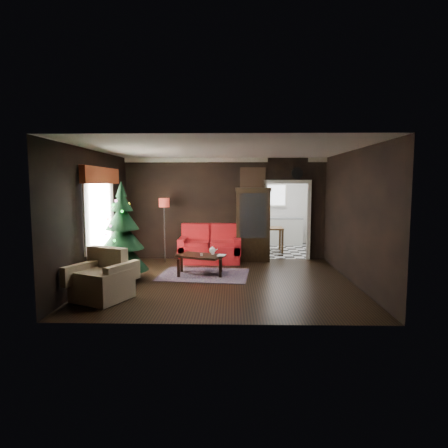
{
  "coord_description": "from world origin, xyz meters",
  "views": [
    {
      "loc": [
        0.2,
        -7.95,
        2.08
      ],
      "look_at": [
        0.0,
        0.9,
        1.15
      ],
      "focal_mm": 30.35,
      "sensor_mm": 36.0,
      "label": 1
    }
  ],
  "objects_px": {
    "loveseat": "(210,244)",
    "kitchen_table": "(271,240)",
    "curio_cabinet": "(253,226)",
    "armchair": "(102,275)",
    "floor_lamp": "(165,232)",
    "wall_clock": "(297,173)",
    "coffee_table": "(200,265)",
    "teapot": "(212,250)",
    "christmas_tree": "(122,233)"
  },
  "relations": [
    {
      "from": "curio_cabinet",
      "to": "kitchen_table",
      "type": "bearing_deg",
      "value": 65.56
    },
    {
      "from": "curio_cabinet",
      "to": "armchair",
      "type": "height_order",
      "value": "curio_cabinet"
    },
    {
      "from": "loveseat",
      "to": "teapot",
      "type": "bearing_deg",
      "value": -84.22
    },
    {
      "from": "curio_cabinet",
      "to": "coffee_table",
      "type": "height_order",
      "value": "curio_cabinet"
    },
    {
      "from": "loveseat",
      "to": "wall_clock",
      "type": "relative_size",
      "value": 5.31
    },
    {
      "from": "christmas_tree",
      "to": "teapot",
      "type": "bearing_deg",
      "value": 21.76
    },
    {
      "from": "coffee_table",
      "to": "kitchen_table",
      "type": "relative_size",
      "value": 1.35
    },
    {
      "from": "armchair",
      "to": "teapot",
      "type": "relative_size",
      "value": 5.18
    },
    {
      "from": "floor_lamp",
      "to": "teapot",
      "type": "bearing_deg",
      "value": -42.57
    },
    {
      "from": "loveseat",
      "to": "floor_lamp",
      "type": "relative_size",
      "value": 0.96
    },
    {
      "from": "floor_lamp",
      "to": "loveseat",
      "type": "bearing_deg",
      "value": 2.59
    },
    {
      "from": "curio_cabinet",
      "to": "coffee_table",
      "type": "relative_size",
      "value": 1.88
    },
    {
      "from": "coffee_table",
      "to": "teapot",
      "type": "relative_size",
      "value": 5.85
    },
    {
      "from": "curio_cabinet",
      "to": "floor_lamp",
      "type": "distance_m",
      "value": 2.38
    },
    {
      "from": "curio_cabinet",
      "to": "coffee_table",
      "type": "xyz_separation_m",
      "value": [
        -1.29,
        -1.67,
        -0.71
      ]
    },
    {
      "from": "floor_lamp",
      "to": "coffee_table",
      "type": "distance_m",
      "value": 1.86
    },
    {
      "from": "curio_cabinet",
      "to": "christmas_tree",
      "type": "relative_size",
      "value": 0.92
    },
    {
      "from": "armchair",
      "to": "coffee_table",
      "type": "xyz_separation_m",
      "value": [
        1.6,
        1.95,
        -0.22
      ]
    },
    {
      "from": "curio_cabinet",
      "to": "kitchen_table",
      "type": "xyz_separation_m",
      "value": [
        0.65,
        1.43,
        -0.57
      ]
    },
    {
      "from": "wall_clock",
      "to": "kitchen_table",
      "type": "bearing_deg",
      "value": 113.75
    },
    {
      "from": "loveseat",
      "to": "armchair",
      "type": "height_order",
      "value": "loveseat"
    },
    {
      "from": "kitchen_table",
      "to": "loveseat",
      "type": "bearing_deg",
      "value": -137.49
    },
    {
      "from": "armchair",
      "to": "kitchen_table",
      "type": "relative_size",
      "value": 1.2
    },
    {
      "from": "loveseat",
      "to": "armchair",
      "type": "relative_size",
      "value": 1.89
    },
    {
      "from": "loveseat",
      "to": "curio_cabinet",
      "type": "xyz_separation_m",
      "value": [
        1.15,
        0.22,
        0.45
      ]
    },
    {
      "from": "loveseat",
      "to": "armchair",
      "type": "bearing_deg",
      "value": -117.06
    },
    {
      "from": "wall_clock",
      "to": "coffee_table",
      "type": "bearing_deg",
      "value": -143.35
    },
    {
      "from": "loveseat",
      "to": "christmas_tree",
      "type": "distance_m",
      "value": 2.74
    },
    {
      "from": "loveseat",
      "to": "teapot",
      "type": "height_order",
      "value": "loveseat"
    },
    {
      "from": "teapot",
      "to": "wall_clock",
      "type": "xyz_separation_m",
      "value": [
        2.22,
        1.68,
        1.83
      ]
    },
    {
      "from": "kitchen_table",
      "to": "armchair",
      "type": "bearing_deg",
      "value": -125.0
    },
    {
      "from": "christmas_tree",
      "to": "teapot",
      "type": "height_order",
      "value": "christmas_tree"
    },
    {
      "from": "curio_cabinet",
      "to": "armchair",
      "type": "relative_size",
      "value": 2.12
    },
    {
      "from": "wall_clock",
      "to": "kitchen_table",
      "type": "relative_size",
      "value": 0.43
    },
    {
      "from": "floor_lamp",
      "to": "christmas_tree",
      "type": "height_order",
      "value": "christmas_tree"
    },
    {
      "from": "curio_cabinet",
      "to": "armchair",
      "type": "distance_m",
      "value": 4.66
    },
    {
      "from": "curio_cabinet",
      "to": "armchair",
      "type": "xyz_separation_m",
      "value": [
        -2.89,
        -3.62,
        -0.49
      ]
    },
    {
      "from": "curio_cabinet",
      "to": "kitchen_table",
      "type": "relative_size",
      "value": 2.53
    },
    {
      "from": "christmas_tree",
      "to": "teapot",
      "type": "distance_m",
      "value": 2.09
    },
    {
      "from": "wall_clock",
      "to": "kitchen_table",
      "type": "xyz_separation_m",
      "value": [
        -0.55,
        1.25,
        -2.0
      ]
    },
    {
      "from": "teapot",
      "to": "kitchen_table",
      "type": "bearing_deg",
      "value": 60.34
    },
    {
      "from": "curio_cabinet",
      "to": "wall_clock",
      "type": "relative_size",
      "value": 5.94
    },
    {
      "from": "loveseat",
      "to": "kitchen_table",
      "type": "xyz_separation_m",
      "value": [
        1.8,
        1.65,
        -0.12
      ]
    },
    {
      "from": "loveseat",
      "to": "kitchen_table",
      "type": "relative_size",
      "value": 2.27
    },
    {
      "from": "coffee_table",
      "to": "curio_cabinet",
      "type": "bearing_deg",
      "value": 52.39
    },
    {
      "from": "armchair",
      "to": "kitchen_table",
      "type": "bearing_deg",
      "value": 79.86
    },
    {
      "from": "christmas_tree",
      "to": "wall_clock",
      "type": "height_order",
      "value": "wall_clock"
    },
    {
      "from": "floor_lamp",
      "to": "armchair",
      "type": "xyz_separation_m",
      "value": [
        -0.53,
        -3.35,
        -0.37
      ]
    },
    {
      "from": "armchair",
      "to": "teapot",
      "type": "xyz_separation_m",
      "value": [
        1.87,
        2.12,
        0.09
      ]
    },
    {
      "from": "coffee_table",
      "to": "loveseat",
      "type": "bearing_deg",
      "value": 84.61
    }
  ]
}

